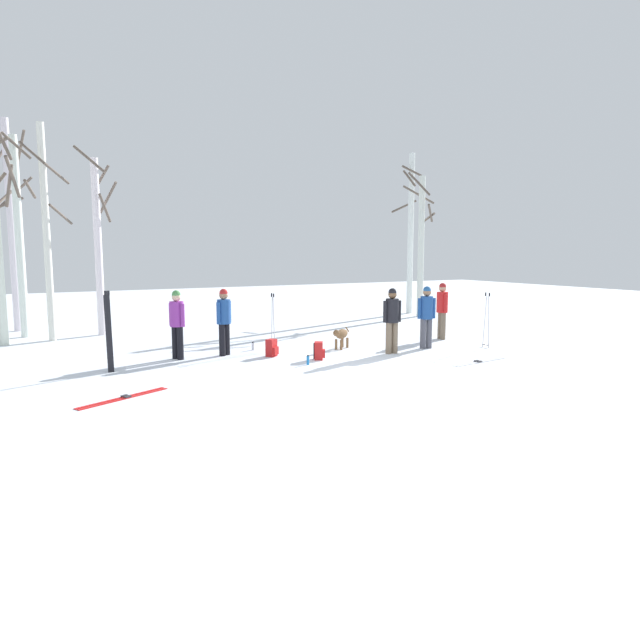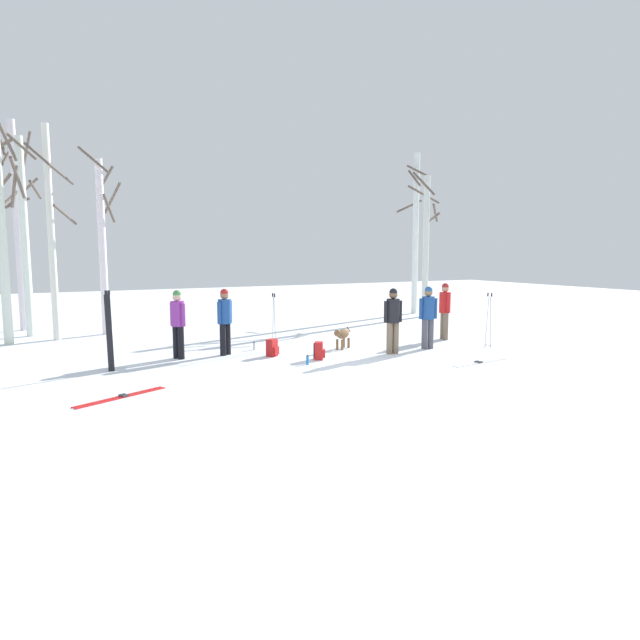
{
  "view_description": "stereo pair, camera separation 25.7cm",
  "coord_description": "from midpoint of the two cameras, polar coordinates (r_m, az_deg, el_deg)",
  "views": [
    {
      "loc": [
        -6.96,
        -9.68,
        2.65
      ],
      "look_at": [
        -0.61,
        2.01,
        1.0
      ],
      "focal_mm": 30.95,
      "sensor_mm": 36.0,
      "label": 1
    },
    {
      "loc": [
        -6.73,
        -9.8,
        2.65
      ],
      "look_at": [
        -0.61,
        2.01,
        1.0
      ],
      "focal_mm": 30.95,
      "sensor_mm": 36.0,
      "label": 2
    }
  ],
  "objects": [
    {
      "name": "birch_tree_3",
      "position": [
        18.22,
        -26.77,
        8.22
      ],
      "size": [
        1.32,
        0.85,
        6.34
      ],
      "color": "silver",
      "rests_on": "ground_plane"
    },
    {
      "name": "dog",
      "position": [
        15.1,
        1.71,
        -1.55
      ],
      "size": [
        0.77,
        0.53,
        0.57
      ],
      "color": "brown",
      "rests_on": "ground_plane"
    },
    {
      "name": "person_4",
      "position": [
        15.36,
        10.49,
        0.71
      ],
      "size": [
        0.5,
        0.34,
        1.72
      ],
      "color": "#4C4C56",
      "rests_on": "ground_plane"
    },
    {
      "name": "person_0",
      "position": [
        17.08,
        12.09,
        1.31
      ],
      "size": [
        0.34,
        0.51,
        1.72
      ],
      "color": "#72604C",
      "rests_on": "ground_plane"
    },
    {
      "name": "water_bottle_1",
      "position": [
        13.03,
        -1.82,
        -4.18
      ],
      "size": [
        0.07,
        0.07,
        0.23
      ],
      "color": "#1E72BF",
      "rests_on": "ground_plane"
    },
    {
      "name": "person_3",
      "position": [
        14.31,
        -10.4,
        0.26
      ],
      "size": [
        0.46,
        0.34,
        1.72
      ],
      "color": "black",
      "rests_on": "ground_plane"
    },
    {
      "name": "birch_tree_6",
      "position": [
        24.07,
        9.04,
        9.05
      ],
      "size": [
        1.53,
        1.57,
        6.75
      ],
      "color": "silver",
      "rests_on": "ground_plane"
    },
    {
      "name": "ski_poles_0",
      "position": [
        14.85,
        -5.39,
        -0.03
      ],
      "size": [
        0.07,
        0.24,
        1.55
      ],
      "color": "#B2B2BC",
      "rests_on": "ground_plane"
    },
    {
      "name": "ski_pair_lying_1",
      "position": [
        10.78,
        -20.27,
        -7.56
      ],
      "size": [
        1.73,
        0.95,
        0.05
      ],
      "color": "red",
      "rests_on": "ground_plane"
    },
    {
      "name": "water_bottle_0",
      "position": [
        15.08,
        -7.43,
        -2.7
      ],
      "size": [
        0.07,
        0.07,
        0.23
      ],
      "color": "silver",
      "rests_on": "ground_plane"
    },
    {
      "name": "ski_pair_planted_0",
      "position": [
        13.0,
        -21.54,
        -1.17
      ],
      "size": [
        0.16,
        0.02,
        1.81
      ],
      "color": "black",
      "rests_on": "ground_plane"
    },
    {
      "name": "person_2",
      "position": [
        14.44,
        6.96,
        0.38
      ],
      "size": [
        0.52,
        0.34,
        1.72
      ],
      "color": "#72604C",
      "rests_on": "ground_plane"
    },
    {
      "name": "person_1",
      "position": [
        14.04,
        -15.08,
        -0.0
      ],
      "size": [
        0.34,
        0.47,
        1.72
      ],
      "color": "black",
      "rests_on": "ground_plane"
    },
    {
      "name": "backpack_1",
      "position": [
        13.63,
        -0.65,
        -3.23
      ],
      "size": [
        0.34,
        0.33,
        0.44
      ],
      "color": "red",
      "rests_on": "ground_plane"
    },
    {
      "name": "ski_pair_lying_0",
      "position": [
        13.85,
        15.62,
        -4.18
      ],
      "size": [
        1.78,
        0.4,
        0.05
      ],
      "color": "white",
      "rests_on": "ground_plane"
    },
    {
      "name": "ground_plane",
      "position": [
        12.2,
        6.48,
        -5.53
      ],
      "size": [
        60.0,
        60.0,
        0.0
      ],
      "primitive_type": "plane",
      "color": "white"
    },
    {
      "name": "birch_tree_2",
      "position": [
        19.44,
        -29.05,
        7.87
      ],
      "size": [
        1.29,
        1.27,
        6.14
      ],
      "color": "silver",
      "rests_on": "ground_plane"
    },
    {
      "name": "backpack_0",
      "position": [
        14.11,
        -5.54,
        -2.91
      ],
      "size": [
        0.33,
        0.34,
        0.44
      ],
      "color": "red",
      "rests_on": "ground_plane"
    },
    {
      "name": "birch_tree_4",
      "position": [
        18.89,
        -22.3,
        7.42
      ],
      "size": [
        1.26,
        1.26,
        5.83
      ],
      "color": "silver",
      "rests_on": "ground_plane"
    },
    {
      "name": "ski_poles_1",
      "position": [
        15.92,
        16.41,
        0.16
      ],
      "size": [
        0.07,
        0.25,
        1.53
      ],
      "color": "#B2B2BC",
      "rests_on": "ground_plane"
    },
    {
      "name": "birch_tree_1",
      "position": [
        21.1,
        -29.59,
        8.74
      ],
      "size": [
        1.26,
        1.05,
        6.93
      ],
      "color": "silver",
      "rests_on": "ground_plane"
    },
    {
      "name": "birch_tree_5",
      "position": [
        22.97,
        10.1,
        7.71
      ],
      "size": [
        1.2,
        1.12,
        5.8
      ],
      "color": "silver",
      "rests_on": "ground_plane"
    }
  ]
}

